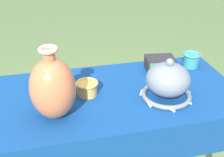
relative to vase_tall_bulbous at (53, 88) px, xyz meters
The scene contains 7 objects.
display_table 0.38m from the vase_tall_bulbous, 20.13° to the left, with size 1.18×0.59×0.79m.
vase_tall_bulbous is the anchor object (origin of this frame).
vase_dome_bell 0.51m from the vase_tall_bulbous, ahead, with size 0.24×0.25×0.20m.
mosaic_tile_box 0.65m from the vase_tall_bulbous, 26.70° to the left, with size 0.17×0.13×0.07m.
pot_squat_cobalt 0.27m from the vase_tall_bulbous, 97.77° to the left, with size 0.15×0.15×0.06m, color #3851A8.
cup_wide_ochre 0.22m from the vase_tall_bulbous, 40.77° to the left, with size 0.11×0.11×0.07m.
cup_wide_teal 0.82m from the vase_tall_bulbous, 20.93° to the left, with size 0.10×0.10×0.08m.
Camera 1 is at (-0.27, -1.09, 1.50)m, focal length 45.00 mm.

